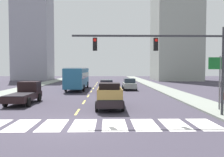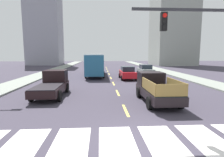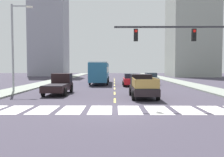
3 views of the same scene
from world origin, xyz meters
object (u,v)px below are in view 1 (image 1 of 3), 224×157
object	(u,v)px
city_bus	(77,77)
sedan_far	(129,84)
direction_sign_green	(220,71)
traffic_signal_gantry	(174,54)
pickup_stakebed	(110,96)
pickup_dark	(25,93)
sedan_near_left	(106,86)

from	to	relation	value
city_bus	sedan_far	world-z (taller)	city_bus
direction_sign_green	city_bus	bearing A→B (deg)	126.15
sedan_far	traffic_signal_gantry	size ratio (longest dim) A/B	0.44
city_bus	traffic_signal_gantry	distance (m)	21.89
pickup_stakebed	sedan_far	bearing A→B (deg)	79.73
pickup_dark	city_bus	xyz separation A→B (m)	(3.14, 13.40, 1.03)
city_bus	direction_sign_green	world-z (taller)	direction_sign_green
city_bus	direction_sign_green	distance (m)	22.09
pickup_dark	direction_sign_green	world-z (taller)	direction_sign_green
sedan_near_left	traffic_signal_gantry	xyz separation A→B (m)	(4.52, -15.62, 3.38)
sedan_near_left	city_bus	bearing A→B (deg)	135.55
city_bus	direction_sign_green	bearing A→B (deg)	-56.11
city_bus	sedan_far	size ratio (longest dim) A/B	2.45
sedan_far	traffic_signal_gantry	bearing A→B (deg)	-86.81
direction_sign_green	sedan_near_left	bearing A→B (deg)	122.34
sedan_far	direction_sign_green	size ratio (longest dim) A/B	1.05
city_bus	sedan_near_left	xyz separation A→B (m)	(4.42, -4.24, -1.09)
pickup_dark	city_bus	world-z (taller)	city_bus
city_bus	sedan_near_left	world-z (taller)	city_bus
pickup_dark	sedan_far	size ratio (longest dim) A/B	1.18
pickup_dark	direction_sign_green	xyz separation A→B (m)	(16.16, -4.41, 2.11)
sedan_far	traffic_signal_gantry	world-z (taller)	traffic_signal_gantry
pickup_dark	sedan_near_left	world-z (taller)	pickup_dark
sedan_near_left	traffic_signal_gantry	size ratio (longest dim) A/B	0.44
pickup_dark	sedan_near_left	size ratio (longest dim) A/B	1.18
traffic_signal_gantry	direction_sign_green	xyz separation A→B (m)	(4.08, 2.04, -1.21)
direction_sign_green	traffic_signal_gantry	bearing A→B (deg)	-153.39
sedan_far	sedan_near_left	bearing A→B (deg)	-131.34
pickup_dark	sedan_near_left	xyz separation A→B (m)	(7.56, 9.16, -0.06)
pickup_stakebed	city_bus	distance (m)	16.49
sedan_far	traffic_signal_gantry	distance (m)	19.84
pickup_stakebed	pickup_dark	xyz separation A→B (m)	(-7.85, 2.37, -0.02)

